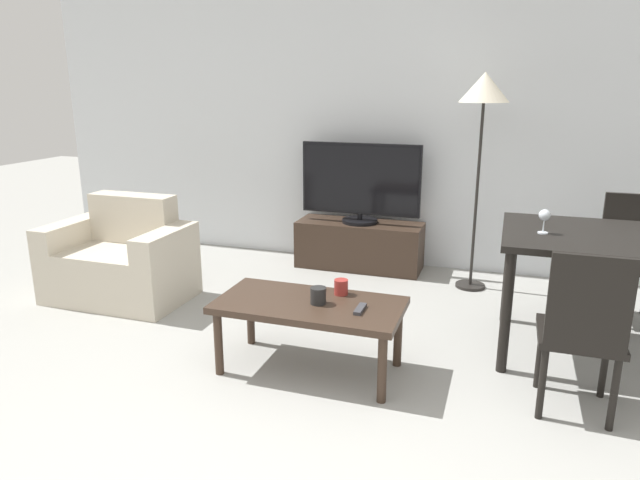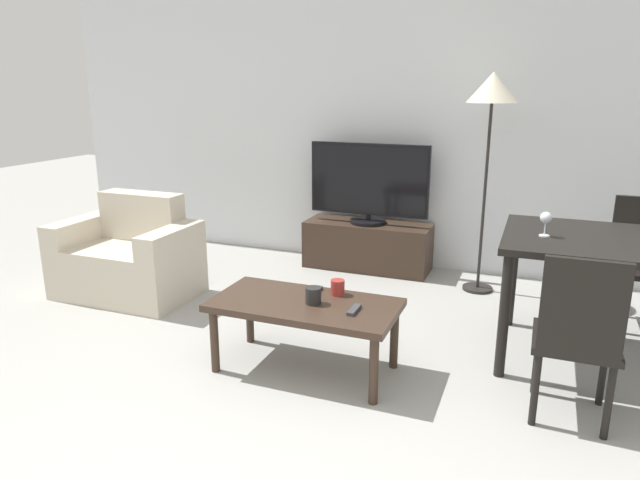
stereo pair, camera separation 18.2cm
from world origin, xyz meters
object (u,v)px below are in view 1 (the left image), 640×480
object	(u,v)px
dining_table	(615,251)
dining_chair_far	(629,252)
cup_white_near	(341,287)
cup_colored_far	(318,296)
coffee_table	(309,310)
remote_secondary	(318,291)
dining_chair_near	(583,328)
wine_glass_left	(544,217)
armchair	(121,262)
remote_primary	(360,309)
tv	(361,183)
floor_lamp	(484,98)
tv_stand	(359,245)

from	to	relation	value
dining_table	dining_chair_far	world-z (taller)	dining_chair_far
cup_white_near	cup_colored_far	size ratio (longest dim) A/B	0.94
coffee_table	remote_secondary	world-z (taller)	remote_secondary
dining_chair_near	wine_glass_left	xyz separation A→B (m)	(-0.19, 0.68, 0.39)
coffee_table	cup_colored_far	distance (m)	0.11
armchair	coffee_table	bearing A→B (deg)	-20.00
dining_chair_near	remote_primary	distance (m)	1.12
remote_primary	tv	bearing A→B (deg)	104.74
armchair	floor_lamp	size ratio (longest dim) A/B	0.61
coffee_table	floor_lamp	distance (m)	2.25
tv	cup_white_near	bearing A→B (deg)	-78.80
cup_white_near	coffee_table	bearing A→B (deg)	-127.55
remote_secondary	dining_chair_near	bearing A→B (deg)	-7.52
armchair	remote_primary	xyz separation A→B (m)	(2.10, -0.68, 0.14)
armchair	dining_chair_near	distance (m)	3.30
dining_chair_far	dining_chair_near	bearing A→B (deg)	-106.38
dining_chair_far	coffee_table	bearing A→B (deg)	-141.53
tv	floor_lamp	bearing A→B (deg)	-12.04
floor_lamp	dining_chair_far	bearing A→B (deg)	-13.80
dining_table	cup_white_near	world-z (taller)	dining_table
dining_table	dining_chair_far	xyz separation A→B (m)	(0.22, 0.76, -0.20)
remote_primary	coffee_table	bearing A→B (deg)	173.88
dining_chair_far	wine_glass_left	xyz separation A→B (m)	(-0.63, -0.85, 0.39)
tv_stand	cup_colored_far	distance (m)	2.02
floor_lamp	remote_primary	world-z (taller)	floor_lamp
armchair	floor_lamp	xyz separation A→B (m)	(2.58, 1.11, 1.23)
dining_chair_near	remote_secondary	size ratio (longest dim) A/B	5.88
dining_table	remote_primary	xyz separation A→B (m)	(-1.35, -0.76, -0.25)
cup_white_near	tv	bearing A→B (deg)	101.20
floor_lamp	remote_primary	bearing A→B (deg)	-105.10
armchair	remote_primary	size ratio (longest dim) A/B	7.05
remote_primary	floor_lamp	bearing A→B (deg)	74.90
cup_white_near	cup_colored_far	distance (m)	0.20
tv	wine_glass_left	bearing A→B (deg)	-42.22
armchair	cup_colored_far	distance (m)	1.97
tv_stand	cup_colored_far	world-z (taller)	cup_colored_far
dining_chair_near	remote_secondary	distance (m)	1.44
dining_chair_near	floor_lamp	xyz separation A→B (m)	(-0.64, 1.79, 1.04)
coffee_table	dining_chair_far	xyz separation A→B (m)	(1.88, 1.49, 0.11)
tv_stand	wine_glass_left	distance (m)	2.09
tv_stand	floor_lamp	distance (m)	1.67
floor_lamp	armchair	bearing A→B (deg)	-156.79
dining_table	dining_chair_far	size ratio (longest dim) A/B	1.45
armchair	dining_chair_near	size ratio (longest dim) A/B	1.20
dining_table	dining_chair_near	size ratio (longest dim) A/B	1.45
dining_chair_far	remote_primary	bearing A→B (deg)	-135.81
coffee_table	cup_white_near	distance (m)	0.24
coffee_table	remote_primary	size ratio (longest dim) A/B	7.14
tv_stand	dining_chair_near	bearing A→B (deg)	-50.57
dining_chair_near	remote_primary	size ratio (longest dim) A/B	5.88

